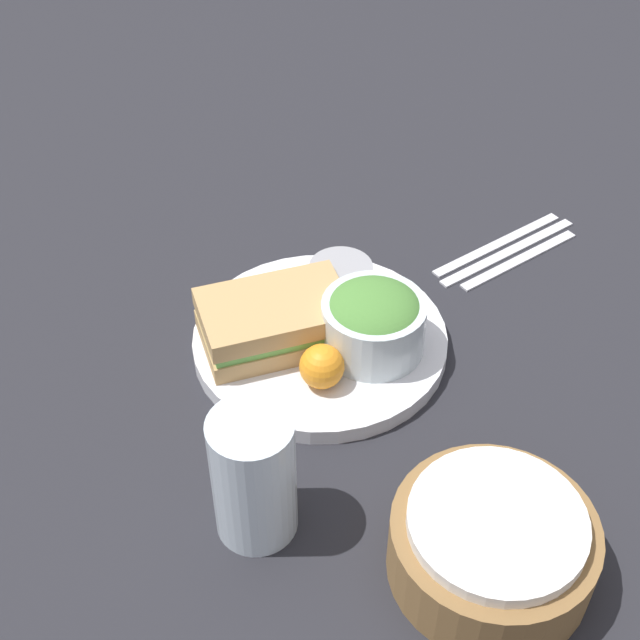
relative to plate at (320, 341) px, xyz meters
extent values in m
plane|color=#232328|center=(0.00, 0.00, -0.01)|extent=(4.00, 4.00, 0.00)
cylinder|color=silver|center=(0.00, 0.00, 0.00)|extent=(0.26, 0.26, 0.02)
cube|color=tan|center=(0.05, 0.00, 0.02)|extent=(0.16, 0.12, 0.02)
cube|color=#6BB24C|center=(0.05, 0.00, 0.03)|extent=(0.15, 0.11, 0.01)
cube|color=tan|center=(0.05, 0.00, 0.05)|extent=(0.16, 0.12, 0.02)
cylinder|color=silver|center=(-0.05, 0.02, 0.04)|extent=(0.10, 0.10, 0.06)
ellipsoid|color=#4C8438|center=(-0.05, 0.02, 0.06)|extent=(0.10, 0.10, 0.04)
cylinder|color=#99999E|center=(-0.03, -0.06, 0.03)|extent=(0.07, 0.07, 0.04)
sphere|color=orange|center=(0.01, 0.07, 0.03)|extent=(0.04, 0.04, 0.04)
cylinder|color=silver|center=(0.08, 0.21, 0.05)|extent=(0.07, 0.07, 0.13)
cylinder|color=olive|center=(-0.10, 0.27, 0.02)|extent=(0.17, 0.17, 0.06)
cylinder|color=white|center=(-0.10, 0.27, 0.06)|extent=(0.14, 0.14, 0.01)
cube|color=silver|center=(-0.23, -0.14, -0.01)|extent=(0.18, 0.10, 0.01)
cube|color=silver|center=(-0.24, -0.13, -0.01)|extent=(0.18, 0.11, 0.01)
cube|color=silver|center=(-0.25, -0.11, -0.01)|extent=(0.16, 0.09, 0.01)
camera|label=1|loc=(0.08, 0.65, 0.64)|focal=50.00mm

